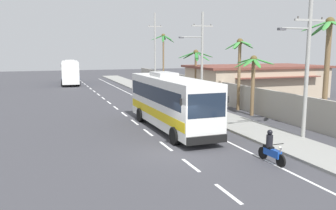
{
  "coord_description": "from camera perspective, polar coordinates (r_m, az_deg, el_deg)",
  "views": [
    {
      "loc": [
        -6.4,
        -16.96,
        5.37
      ],
      "look_at": [
        1.52,
        5.01,
        1.7
      ],
      "focal_mm": 37.52,
      "sensor_mm": 36.0,
      "label": 1
    }
  ],
  "objects": [
    {
      "name": "pedestrian_midwalk",
      "position": [
        36.51,
        0.12,
        2.11
      ],
      "size": [
        0.36,
        0.36,
        1.7
      ],
      "rotation": [
        0.0,
        0.0,
        2.1
      ],
      "color": "gold",
      "rests_on": "sidewalk_kerb"
    },
    {
      "name": "palm_farthest",
      "position": [
        31.86,
        11.52,
        7.25
      ],
      "size": [
        2.6,
        2.81,
        6.38
      ],
      "color": "brown",
      "rests_on": "ground"
    },
    {
      "name": "ground_plane",
      "position": [
        18.91,
        0.82,
        -7.57
      ],
      "size": [
        160.0,
        160.0,
        0.0
      ],
      "primitive_type": "plane",
      "color": "#3A3A3F"
    },
    {
      "name": "utility_pole_nearest",
      "position": [
        22.31,
        21.54,
        6.19
      ],
      "size": [
        3.23,
        0.24,
        8.49
      ],
      "color": "#9E9E99",
      "rests_on": "ground"
    },
    {
      "name": "lane_markings",
      "position": [
        32.98,
        -4.3,
        -0.46
      ],
      "size": [
        3.92,
        71.0,
        0.01
      ],
      "color": "white",
      "rests_on": "ground"
    },
    {
      "name": "coach_bus_far_lane",
      "position": [
        58.04,
        -15.6,
        5.28
      ],
      "size": [
        3.45,
        11.38,
        3.86
      ],
      "color": "white",
      "rests_on": "ground"
    },
    {
      "name": "boundary_wall",
      "position": [
        35.58,
        8.88,
        1.95
      ],
      "size": [
        0.24,
        60.0,
        2.23
      ],
      "primitive_type": "cube",
      "color": "#9E998E",
      "rests_on": "ground"
    },
    {
      "name": "palm_fourth",
      "position": [
        29.49,
        13.7,
        5.34
      ],
      "size": [
        3.22,
        3.25,
        4.94
      ],
      "color": "brown",
      "rests_on": "ground"
    },
    {
      "name": "palm_second",
      "position": [
        24.98,
        24.56,
        7.6
      ],
      "size": [
        3.36,
        3.36,
        7.44
      ],
      "color": "brown",
      "rests_on": "ground"
    },
    {
      "name": "sidewalk_kerb",
      "position": [
        30.48,
        6.16,
        -1.13
      ],
      "size": [
        3.2,
        90.0,
        0.14
      ],
      "primitive_type": "cube",
      "color": "gray",
      "rests_on": "ground"
    },
    {
      "name": "utility_pole_far",
      "position": [
        49.28,
        -2.12,
        8.94
      ],
      "size": [
        2.07,
        0.24,
        10.42
      ],
      "color": "#9E9E99",
      "rests_on": "ground"
    },
    {
      "name": "pedestrian_near_kerb",
      "position": [
        32.36,
        5.98,
        1.29
      ],
      "size": [
        0.36,
        0.36,
        1.81
      ],
      "rotation": [
        0.0,
        0.0,
        5.56
      ],
      "color": "red",
      "rests_on": "sidewalk_kerb"
    },
    {
      "name": "palm_nearest",
      "position": [
        39.31,
        4.56,
        7.12
      ],
      "size": [
        4.04,
        3.72,
        5.42
      ],
      "color": "brown",
      "rests_on": "ground"
    },
    {
      "name": "utility_pole_mid",
      "position": [
        35.2,
        5.42,
        8.0
      ],
      "size": [
        3.58,
        0.24,
        9.04
      ],
      "color": "#9E9E99",
      "rests_on": "ground"
    },
    {
      "name": "coach_bus_foreground",
      "position": [
        23.69,
        0.41,
        0.72
      ],
      "size": [
        2.97,
        10.9,
        3.82
      ],
      "color": "silver",
      "rests_on": "ground"
    },
    {
      "name": "motorcycle_beside_bus",
      "position": [
        17.69,
        16.39,
        -6.93
      ],
      "size": [
        0.56,
        1.96,
        1.59
      ],
      "color": "black",
      "rests_on": "ground"
    },
    {
      "name": "palm_third",
      "position": [
        52.77,
        -0.76,
        9.5
      ],
      "size": [
        3.78,
        3.82,
        7.76
      ],
      "color": "brown",
      "rests_on": "ground"
    },
    {
      "name": "roadside_building",
      "position": [
        42.27,
        14.08,
        3.85
      ],
      "size": [
        15.46,
        8.95,
        3.6
      ],
      "color": "tan",
      "rests_on": "ground"
    }
  ]
}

